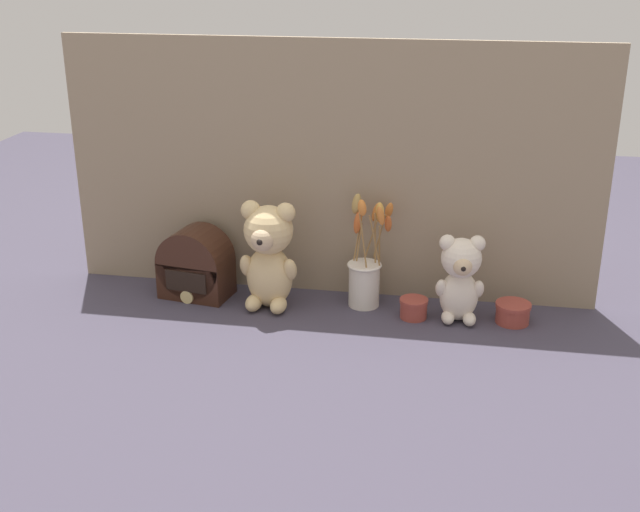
{
  "coord_description": "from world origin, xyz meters",
  "views": [
    {
      "loc": [
        0.35,
        -1.98,
        0.95
      ],
      "look_at": [
        0.0,
        0.02,
        0.16
      ],
      "focal_mm": 45.0,
      "sensor_mm": 36.0,
      "label": 1
    }
  ],
  "objects_px": {
    "decorative_tin_tall": "(414,308)",
    "decorative_tin_short": "(513,313)",
    "teddy_bear_medium": "(460,277)",
    "flower_vase": "(365,271)",
    "teddy_bear_large": "(269,253)",
    "vintage_radio": "(196,267)"
  },
  "relations": [
    {
      "from": "decorative_tin_tall",
      "to": "teddy_bear_large",
      "type": "bearing_deg",
      "value": 179.68
    },
    {
      "from": "decorative_tin_short",
      "to": "teddy_bear_large",
      "type": "bearing_deg",
      "value": -178.86
    },
    {
      "from": "teddy_bear_medium",
      "to": "decorative_tin_short",
      "type": "distance_m",
      "value": 0.18
    },
    {
      "from": "flower_vase",
      "to": "decorative_tin_short",
      "type": "height_order",
      "value": "flower_vase"
    },
    {
      "from": "teddy_bear_medium",
      "to": "flower_vase",
      "type": "relative_size",
      "value": 0.75
    },
    {
      "from": "teddy_bear_medium",
      "to": "flower_vase",
      "type": "bearing_deg",
      "value": 168.25
    },
    {
      "from": "teddy_bear_large",
      "to": "decorative_tin_tall",
      "type": "height_order",
      "value": "teddy_bear_large"
    },
    {
      "from": "decorative_tin_tall",
      "to": "vintage_radio",
      "type": "bearing_deg",
      "value": 176.19
    },
    {
      "from": "teddy_bear_medium",
      "to": "decorative_tin_tall",
      "type": "relative_size",
      "value": 3.14
    },
    {
      "from": "decorative_tin_tall",
      "to": "decorative_tin_short",
      "type": "height_order",
      "value": "decorative_tin_short"
    },
    {
      "from": "decorative_tin_tall",
      "to": "decorative_tin_short",
      "type": "xyz_separation_m",
      "value": [
        0.27,
        0.02,
        0.0
      ]
    },
    {
      "from": "flower_vase",
      "to": "decorative_tin_tall",
      "type": "bearing_deg",
      "value": -22.86
    },
    {
      "from": "flower_vase",
      "to": "decorative_tin_tall",
      "type": "height_order",
      "value": "flower_vase"
    },
    {
      "from": "teddy_bear_large",
      "to": "decorative_tin_short",
      "type": "relative_size",
      "value": 3.23
    },
    {
      "from": "teddy_bear_large",
      "to": "vintage_radio",
      "type": "height_order",
      "value": "teddy_bear_large"
    },
    {
      "from": "decorative_tin_short",
      "to": "decorative_tin_tall",
      "type": "bearing_deg",
      "value": -176.65
    },
    {
      "from": "flower_vase",
      "to": "teddy_bear_medium",
      "type": "bearing_deg",
      "value": -11.75
    },
    {
      "from": "flower_vase",
      "to": "teddy_bear_large",
      "type": "bearing_deg",
      "value": -167.73
    },
    {
      "from": "vintage_radio",
      "to": "teddy_bear_medium",
      "type": "bearing_deg",
      "value": -2.81
    },
    {
      "from": "teddy_bear_large",
      "to": "vintage_radio",
      "type": "distance_m",
      "value": 0.24
    },
    {
      "from": "vintage_radio",
      "to": "decorative_tin_short",
      "type": "height_order",
      "value": "vintage_radio"
    },
    {
      "from": "teddy_bear_medium",
      "to": "decorative_tin_tall",
      "type": "height_order",
      "value": "teddy_bear_medium"
    }
  ]
}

